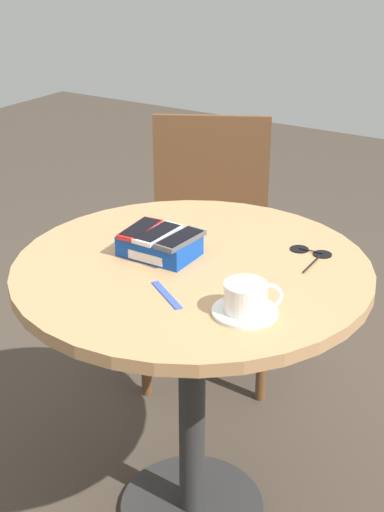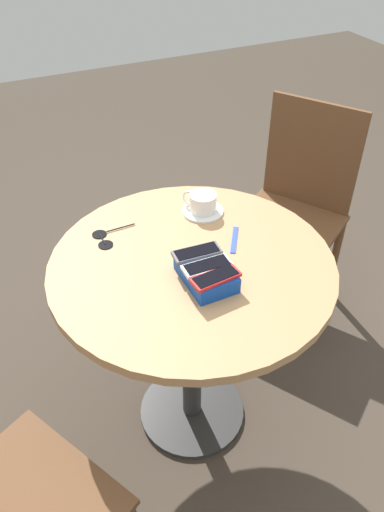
{
  "view_description": "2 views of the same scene",
  "coord_description": "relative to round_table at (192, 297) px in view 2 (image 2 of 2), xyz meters",
  "views": [
    {
      "loc": [
        0.8,
        -1.29,
        1.5
      ],
      "look_at": [
        0.0,
        0.0,
        0.79
      ],
      "focal_mm": 50.0,
      "sensor_mm": 36.0,
      "label": 1
    },
    {
      "loc": [
        -1.02,
        0.48,
        1.71
      ],
      "look_at": [
        0.0,
        0.0,
        0.79
      ],
      "focal_mm": 35.0,
      "sensor_mm": 36.0,
      "label": 2
    }
  ],
  "objects": [
    {
      "name": "phone_gray",
      "position": [
        -0.03,
        0.0,
        0.2
      ],
      "size": [
        0.06,
        0.14,
        0.01
      ],
      "color": "#515156",
      "rests_on": "phone_box"
    },
    {
      "name": "coffee_cup",
      "position": [
        0.22,
        -0.14,
        0.19
      ],
      "size": [
        0.11,
        0.09,
        0.06
      ],
      "color": "white",
      "rests_on": "saucer"
    },
    {
      "name": "phone_white",
      "position": [
        -0.1,
        0.0,
        0.2
      ],
      "size": [
        0.06,
        0.14,
        0.01
      ],
      "color": "silver",
      "rests_on": "phone_box"
    },
    {
      "name": "ground_plane",
      "position": [
        0.0,
        0.0,
        -0.62
      ],
      "size": [
        8.0,
        8.0,
        0.0
      ],
      "primitive_type": "plane",
      "color": "#42382D"
    },
    {
      "name": "lanyard_strap",
      "position": [
        0.04,
        -0.16,
        0.15
      ],
      "size": [
        0.12,
        0.09,
        0.0
      ],
      "primitive_type": "cube",
      "rotation": [
        0.0,
        0.0,
        -0.58
      ],
      "color": "blue",
      "rests_on": "round_table"
    },
    {
      "name": "phone_box",
      "position": [
        -0.09,
        0.0,
        0.17
      ],
      "size": [
        0.18,
        0.13,
        0.05
      ],
      "color": "#0F42AD",
      "rests_on": "round_table"
    },
    {
      "name": "chair_far_side",
      "position": [
        0.44,
        -0.7,
        -0.14
      ],
      "size": [
        0.6,
        0.6,
        0.93
      ],
      "color": "brown",
      "rests_on": "ground_plane"
    },
    {
      "name": "sunglasses",
      "position": [
        0.22,
        0.2,
        0.15
      ],
      "size": [
        0.11,
        0.14,
        0.01
      ],
      "color": "black",
      "rests_on": "round_table"
    },
    {
      "name": "round_table",
      "position": [
        0.0,
        0.0,
        0.0
      ],
      "size": [
        0.85,
        0.85,
        0.77
      ],
      "color": "#2D2D2D",
      "rests_on": "ground_plane"
    },
    {
      "name": "saucer",
      "position": [
        0.22,
        -0.14,
        0.15
      ],
      "size": [
        0.14,
        0.14,
        0.01
      ],
      "primitive_type": "cylinder",
      "color": "white",
      "rests_on": "round_table"
    },
    {
      "name": "phone_red",
      "position": [
        -0.15,
        -0.0,
        0.2
      ],
      "size": [
        0.07,
        0.14,
        0.01
      ],
      "color": "red",
      "rests_on": "phone_box"
    }
  ]
}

